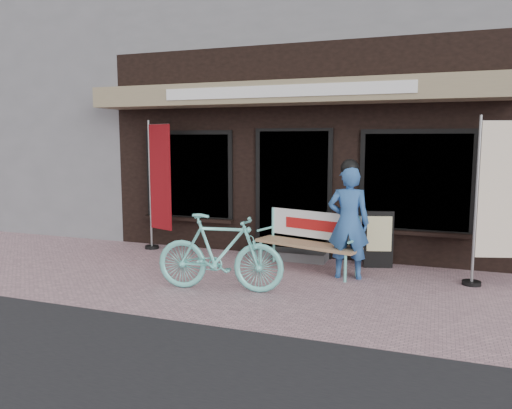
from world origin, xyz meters
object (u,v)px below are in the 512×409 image
at_px(bicycle, 220,253).
at_px(nobori_red, 159,184).
at_px(person, 349,220).
at_px(bench, 310,236).
at_px(nobori_cream, 494,199).
at_px(menu_stand, 379,239).

distance_m(bicycle, nobori_red, 2.83).
bearing_deg(person, nobori_red, 163.12).
height_order(bench, nobori_cream, nobori_cream).
height_order(bicycle, nobori_red, nobori_red).
relative_size(bench, bicycle, 1.00).
xyz_separation_m(bench, nobori_red, (-2.90, 0.40, 0.68)).
bearing_deg(bench, person, -4.07).
bearing_deg(nobori_cream, bicycle, -172.75).
distance_m(bench, menu_stand, 1.11).
bearing_deg(bicycle, menu_stand, -51.76).
distance_m(bicycle, nobori_cream, 3.79).
relative_size(person, nobori_cream, 0.74).
distance_m(bench, person, 0.74).
xyz_separation_m(person, menu_stand, (0.35, 0.75, -0.39)).
relative_size(bicycle, nobori_red, 0.73).
bearing_deg(nobori_red, bicycle, -22.81).
bearing_deg(menu_stand, bicycle, -150.08).
relative_size(bench, menu_stand, 1.91).
bearing_deg(bench, menu_stand, 44.30).
xyz_separation_m(bench, menu_stand, (0.98, 0.52, -0.07)).
bearing_deg(bicycle, bench, -39.52).
relative_size(person, bicycle, 1.01).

